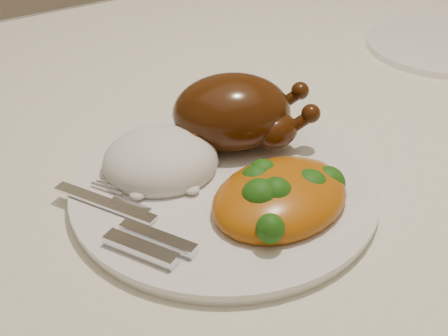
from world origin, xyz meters
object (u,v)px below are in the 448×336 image
dining_table (275,198)px  dinner_plate (224,190)px  side_plate (441,45)px  roast_chicken (236,112)px

dining_table → dinner_plate: 0.18m
side_plate → roast_chicken: size_ratio=1.29×
side_plate → roast_chicken: 0.42m
dining_table → roast_chicken: 0.17m
dinner_plate → roast_chicken: roast_chicken is taller
dining_table → side_plate: bearing=10.3°
dining_table → side_plate: size_ratio=7.38×
dining_table → side_plate: (0.34, 0.06, 0.11)m
dining_table → roast_chicken: size_ratio=9.49×
dining_table → dinner_plate: size_ratio=5.39×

